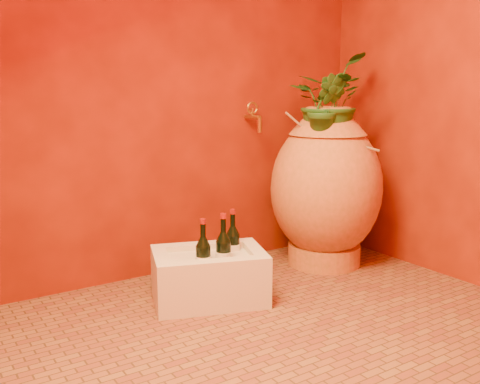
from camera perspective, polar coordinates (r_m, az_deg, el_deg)
floor at (r=2.57m, az=4.59°, el=-14.22°), size 2.50×2.50×0.00m
wall_back at (r=3.18m, az=-6.47°, el=13.78°), size 2.50×0.02×2.50m
wall_right at (r=3.25m, az=23.14°, el=12.91°), size 0.02×2.00×2.50m
amphora at (r=3.35m, az=9.15°, el=0.49°), size 0.90×0.90×0.98m
stone_basin at (r=2.82m, az=-3.31°, el=-9.04°), size 0.66×0.57×0.27m
wine_bottle_a at (r=2.88m, az=-0.78°, el=-5.82°), size 0.08×0.08×0.32m
wine_bottle_b at (r=2.74m, az=-1.78°, el=-6.66°), size 0.08×0.08×0.33m
wine_bottle_c at (r=2.68m, az=-3.93°, el=-7.13°), size 0.08×0.08×0.32m
wall_tap at (r=3.33m, az=1.48°, el=8.14°), size 0.08×0.17×0.19m
plant_main at (r=3.29m, az=9.24°, el=9.61°), size 0.66×0.65×0.55m
plant_side at (r=3.15m, az=9.19°, el=8.82°), size 0.28×0.28×0.40m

